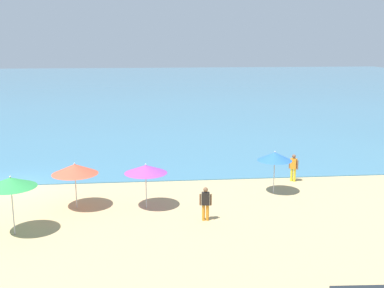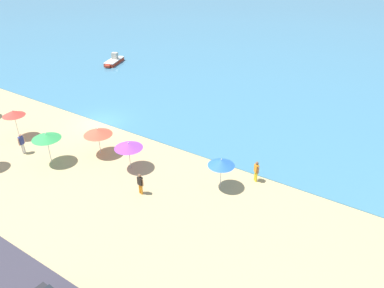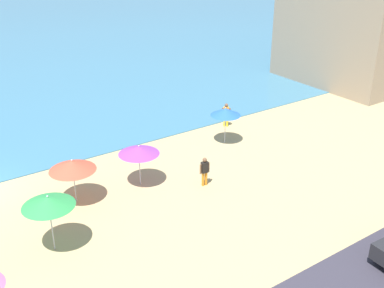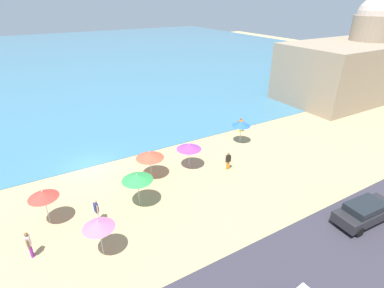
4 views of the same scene
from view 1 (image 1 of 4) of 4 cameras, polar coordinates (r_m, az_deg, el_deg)
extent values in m
plane|color=tan|center=(29.07, -20.38, -4.68)|extent=(160.00, 160.00, 0.00)
cube|color=teal|center=(82.63, -10.95, 6.55)|extent=(150.00, 110.00, 0.05)
cylinder|color=#B2B2B7|center=(26.13, 9.69, -3.81)|extent=(0.05, 0.05, 1.87)
cone|color=blue|center=(25.84, 9.78, -1.45)|extent=(1.84, 1.84, 0.45)
sphere|color=silver|center=(25.78, 9.80, -0.91)|extent=(0.08, 0.08, 0.08)
cylinder|color=#B2B2B7|center=(21.79, -20.45, -7.37)|extent=(0.05, 0.05, 2.14)
cone|color=green|center=(21.42, -20.70, -4.27)|extent=(2.14, 2.14, 0.42)
sphere|color=silver|center=(21.36, -20.75, -3.65)|extent=(0.08, 0.08, 0.08)
cylinder|color=#B2B2B7|center=(23.70, -5.46, -5.44)|extent=(0.05, 0.05, 1.82)
cone|color=purple|center=(23.40, -5.51, -2.97)|extent=(2.09, 2.09, 0.40)
sphere|color=silver|center=(23.34, -5.52, -2.42)|extent=(0.08, 0.08, 0.08)
cylinder|color=#B2B2B7|center=(24.22, -13.59, -5.38)|extent=(0.05, 0.05, 1.79)
cone|color=#E05137|center=(23.92, -13.72, -2.89)|extent=(2.24, 2.24, 0.49)
sphere|color=silver|center=(23.85, -13.75, -2.26)|extent=(0.08, 0.08, 0.08)
cylinder|color=orange|center=(22.18, 1.84, -8.12)|extent=(0.14, 0.14, 0.75)
cylinder|color=orange|center=(22.18, 1.37, -8.12)|extent=(0.14, 0.14, 0.75)
cube|color=black|center=(21.95, 1.62, -6.48)|extent=(0.38, 0.25, 0.59)
sphere|color=brown|center=(21.82, 1.63, -5.43)|extent=(0.22, 0.22, 0.22)
cylinder|color=brown|center=(21.98, 2.25, -6.60)|extent=(0.09, 0.09, 0.53)
cylinder|color=brown|center=(21.96, 0.99, -6.61)|extent=(0.09, 0.09, 0.53)
cylinder|color=yellow|center=(28.67, 11.72, -3.58)|extent=(0.14, 0.14, 0.76)
cylinder|color=yellow|center=(28.61, 12.06, -3.63)|extent=(0.14, 0.14, 0.76)
cube|color=orange|center=(28.46, 11.95, -2.28)|extent=(0.42, 0.40, 0.60)
sphere|color=brown|center=(28.36, 11.99, -1.44)|extent=(0.22, 0.22, 0.22)
cylinder|color=brown|center=(28.56, 11.50, -2.31)|extent=(0.09, 0.09, 0.54)
cylinder|color=brown|center=(28.39, 12.39, -2.44)|extent=(0.09, 0.09, 0.54)
camera|label=2|loc=(19.09, 71.71, 27.05)|focal=35.00mm
camera|label=3|loc=(11.51, -83.96, 23.38)|focal=45.00mm
camera|label=4|loc=(12.64, -85.20, 25.81)|focal=28.00mm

